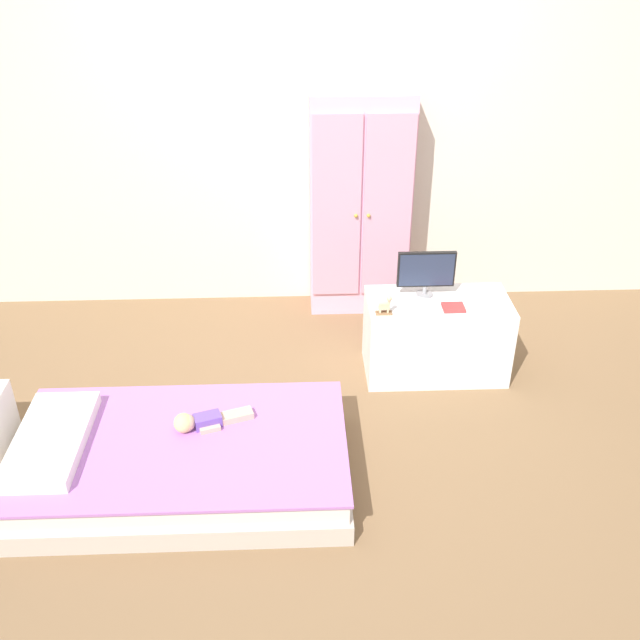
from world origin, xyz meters
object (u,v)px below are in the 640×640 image
(tv_monitor, at_px, (426,271))
(rocking_horse_toy, at_px, (385,306))
(bed, at_px, (182,460))
(doll, at_px, (199,421))
(book_red, at_px, (453,307))
(tv_stand, at_px, (436,336))
(wardrobe, at_px, (360,207))

(tv_monitor, bearing_deg, rocking_horse_toy, -140.83)
(bed, distance_m, rocking_horse_toy, 1.36)
(doll, relative_size, book_red, 3.15)
(tv_stand, bearing_deg, wardrobe, 115.59)
(tv_monitor, height_order, book_red, tv_monitor)
(doll, distance_m, tv_monitor, 1.54)
(tv_stand, bearing_deg, doll, -149.13)
(rocking_horse_toy, xyz_separation_m, book_red, (0.39, 0.04, -0.04))
(wardrobe, bearing_deg, tv_stand, -64.41)
(wardrobe, distance_m, tv_stand, 1.03)
(tv_monitor, bearing_deg, bed, -143.99)
(doll, xyz_separation_m, wardrobe, (0.92, 1.59, 0.46))
(tv_stand, height_order, rocking_horse_toy, rocking_horse_toy)
(tv_monitor, bearing_deg, book_red, -50.53)
(wardrobe, bearing_deg, book_red, -63.58)
(tv_stand, xyz_separation_m, tv_monitor, (-0.07, 0.07, 0.40))
(tv_monitor, bearing_deg, doll, -145.32)
(wardrobe, height_order, book_red, wardrobe)
(tv_monitor, relative_size, book_red, 2.71)
(doll, distance_m, wardrobe, 1.89)
(bed, bearing_deg, book_red, 28.56)
(tv_stand, bearing_deg, book_red, -56.92)
(tv_stand, bearing_deg, bed, -147.53)
(book_red, bearing_deg, bed, -151.44)
(wardrobe, xyz_separation_m, book_red, (0.45, -0.91, -0.25))
(tv_stand, relative_size, book_red, 6.72)
(rocking_horse_toy, relative_size, book_red, 0.92)
(wardrobe, bearing_deg, rocking_horse_toy, -86.31)
(doll, bearing_deg, tv_stand, 30.87)
(rocking_horse_toy, height_order, book_red, rocking_horse_toy)
(tv_monitor, distance_m, rocking_horse_toy, 0.34)
(tv_stand, bearing_deg, tv_monitor, 136.45)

